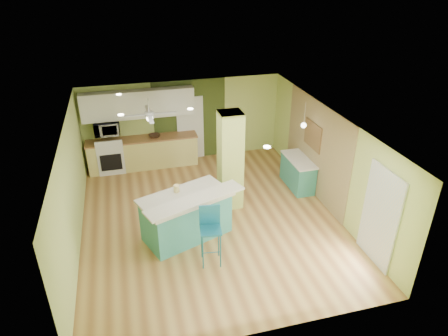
{
  "coord_description": "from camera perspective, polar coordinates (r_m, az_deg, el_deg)",
  "views": [
    {
      "loc": [
        -1.72,
        -7.89,
        5.6
      ],
      "look_at": [
        0.47,
        0.4,
        1.12
      ],
      "focal_mm": 32.0,
      "sensor_mm": 36.0,
      "label": 1
    }
  ],
  "objects": [
    {
      "name": "floor",
      "position": [
        9.83,
        -2.04,
        -7.22
      ],
      "size": [
        6.0,
        7.0,
        0.01
      ],
      "primitive_type": "cube",
      "color": "#976234",
      "rests_on": "ground"
    },
    {
      "name": "ceiling",
      "position": [
        8.65,
        -2.32,
        6.57
      ],
      "size": [
        6.0,
        7.0,
        0.01
      ],
      "primitive_type": "cube",
      "color": "white",
      "rests_on": "wall_back"
    },
    {
      "name": "wall_back",
      "position": [
        12.32,
        -5.83,
        6.74
      ],
      "size": [
        6.0,
        0.01,
        2.5
      ],
      "primitive_type": "cube",
      "color": "#BED270",
      "rests_on": "floor"
    },
    {
      "name": "wall_front",
      "position": [
        6.41,
        5.07,
        -15.29
      ],
      "size": [
        6.0,
        0.01,
        2.5
      ],
      "primitive_type": "cube",
      "color": "#BED270",
      "rests_on": "floor"
    },
    {
      "name": "wall_left",
      "position": [
        9.1,
        -20.98,
        -3.01
      ],
      "size": [
        0.01,
        7.0,
        2.5
      ],
      "primitive_type": "cube",
      "color": "#BED270",
      "rests_on": "floor"
    },
    {
      "name": "wall_right",
      "position": [
        10.17,
        14.57,
        1.3
      ],
      "size": [
        0.01,
        7.0,
        2.5
      ],
      "primitive_type": "cube",
      "color": "#BED270",
      "rests_on": "floor"
    },
    {
      "name": "wood_panel",
      "position": [
        10.64,
        12.99,
        2.68
      ],
      "size": [
        0.02,
        3.4,
        2.5
      ],
      "primitive_type": "cube",
      "color": "#8F7852",
      "rests_on": "floor"
    },
    {
      "name": "olive_accent",
      "position": [
        12.33,
        -4.89,
        6.8
      ],
      "size": [
        2.2,
        0.02,
        2.5
      ],
      "primitive_type": "cube",
      "color": "#3E4D1F",
      "rests_on": "floor"
    },
    {
      "name": "interior_door",
      "position": [
        12.39,
        -4.82,
        5.68
      ],
      "size": [
        0.82,
        0.05,
        2.0
      ],
      "primitive_type": "cube",
      "color": "white",
      "rests_on": "floor"
    },
    {
      "name": "french_door",
      "position": [
        8.6,
        21.36,
        -6.54
      ],
      "size": [
        0.04,
        1.08,
        2.1
      ],
      "primitive_type": "cube",
      "color": "silver",
      "rests_on": "floor"
    },
    {
      "name": "column",
      "position": [
        9.74,
        0.9,
        1.04
      ],
      "size": [
        0.55,
        0.55,
        2.5
      ],
      "primitive_type": "cube",
      "color": "#B2C25A",
      "rests_on": "floor"
    },
    {
      "name": "kitchen_run",
      "position": [
        12.22,
        -11.43,
        2.18
      ],
      "size": [
        3.25,
        0.63,
        0.94
      ],
      "color": "#DFD174",
      "rests_on": "floor"
    },
    {
      "name": "stove",
      "position": [
        12.22,
        -15.85,
        1.58
      ],
      "size": [
        0.76,
        0.66,
        1.08
      ],
      "color": "white",
      "rests_on": "floor"
    },
    {
      "name": "upper_cabinets",
      "position": [
        11.79,
        -12.15,
        8.92
      ],
      "size": [
        3.2,
        0.34,
        0.8
      ],
      "primitive_type": "cube",
      "color": "white",
      "rests_on": "wall_back"
    },
    {
      "name": "microwave",
      "position": [
        11.89,
        -16.39,
        5.46
      ],
      "size": [
        0.7,
        0.48,
        0.39
      ],
      "primitive_type": "imported",
      "color": "white",
      "rests_on": "wall_back"
    },
    {
      "name": "ceiling_fan",
      "position": [
        10.51,
        -10.62,
        7.52
      ],
      "size": [
        1.41,
        1.41,
        0.61
      ],
      "color": "silver",
      "rests_on": "ceiling"
    },
    {
      "name": "pendant_lamp",
      "position": [
        10.37,
        11.31,
        6.02
      ],
      "size": [
        0.14,
        0.14,
        0.69
      ],
      "color": "white",
      "rests_on": "ceiling"
    },
    {
      "name": "wall_decor",
      "position": [
        10.67,
        12.57,
        4.57
      ],
      "size": [
        0.03,
        0.9,
        0.7
      ],
      "primitive_type": "cube",
      "color": "brown",
      "rests_on": "wood_panel"
    },
    {
      "name": "peninsula",
      "position": [
        8.98,
        -5.34,
        -6.75
      ],
      "size": [
        2.38,
        1.85,
        1.19
      ],
      "rotation": [
        0.0,
        0.0,
        0.36
      ],
      "color": "teal",
      "rests_on": "floor"
    },
    {
      "name": "bar_stool",
      "position": [
        8.1,
        -1.98,
        -8.27
      ],
      "size": [
        0.48,
        0.48,
        1.28
      ],
      "rotation": [
        0.0,
        0.0,
        -0.14
      ],
      "color": "#1D6C86",
      "rests_on": "floor"
    },
    {
      "name": "side_counter",
      "position": [
        11.14,
        10.48,
        -0.64
      ],
      "size": [
        0.55,
        1.3,
        0.84
      ],
      "color": "teal",
      "rests_on": "floor"
    },
    {
      "name": "fruit_bowl",
      "position": [
        12.02,
        -9.9,
        4.55
      ],
      "size": [
        0.38,
        0.38,
        0.08
      ],
      "primitive_type": "imported",
      "rotation": [
        0.0,
        0.0,
        0.12
      ],
      "color": "#382316",
      "rests_on": "kitchen_run"
    },
    {
      "name": "canister",
      "position": [
        8.89,
        -6.8,
        -2.92
      ],
      "size": [
        0.13,
        0.13,
        0.17
      ],
      "primitive_type": "cylinder",
      "color": "gold",
      "rests_on": "peninsula"
    }
  ]
}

